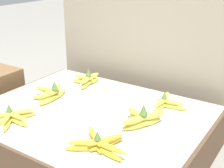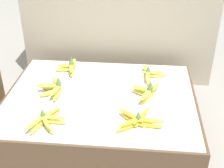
# 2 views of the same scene
# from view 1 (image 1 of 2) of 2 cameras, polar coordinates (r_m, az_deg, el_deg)

# --- Properties ---
(ground_plane) EXTENTS (10.00, 10.00, 0.00)m
(ground_plane) POSITION_cam_1_polar(r_m,az_deg,el_deg) (1.63, -3.73, -12.00)
(ground_plane) COLOR gray
(display_platform) EXTENTS (1.10, 0.86, 0.22)m
(display_platform) POSITION_cam_1_polar(r_m,az_deg,el_deg) (1.57, -3.82, -8.68)
(display_platform) COLOR brown
(display_platform) RESTS_ON ground_plane
(back_vendor_table) EXTENTS (1.36, 0.44, 0.83)m
(back_vendor_table) POSITION_cam_1_polar(r_m,az_deg,el_deg) (2.05, 10.29, 7.65)
(back_vendor_table) COLOR tan
(back_vendor_table) RESTS_ON ground_plane
(banana_bunch_front_left) EXTENTS (0.19, 0.23, 0.09)m
(banana_bunch_front_left) POSITION_cam_1_polar(r_m,az_deg,el_deg) (1.48, -18.08, -5.83)
(banana_bunch_front_left) COLOR #DBCC4C
(banana_bunch_front_left) RESTS_ON display_platform
(banana_bunch_front_midleft) EXTENTS (0.24, 0.20, 0.09)m
(banana_bunch_front_midleft) POSITION_cam_1_polar(r_m,az_deg,el_deg) (1.22, -2.46, -10.83)
(banana_bunch_front_midleft) COLOR gold
(banana_bunch_front_midleft) RESTS_ON display_platform
(banana_bunch_middle_left) EXTENTS (0.16, 0.23, 0.11)m
(banana_bunch_middle_left) POSITION_cam_1_polar(r_m,az_deg,el_deg) (1.67, -11.15, -1.68)
(banana_bunch_middle_left) COLOR gold
(banana_bunch_middle_left) RESTS_ON display_platform
(banana_bunch_middle_midleft) EXTENTS (0.18, 0.21, 0.11)m
(banana_bunch_middle_midleft) POSITION_cam_1_polar(r_m,az_deg,el_deg) (1.38, 5.35, -6.30)
(banana_bunch_middle_midleft) COLOR #DBCC4C
(banana_bunch_middle_midleft) RESTS_ON display_platform
(banana_bunch_back_left) EXTENTS (0.14, 0.20, 0.10)m
(banana_bunch_back_left) POSITION_cam_1_polar(r_m,az_deg,el_deg) (1.83, -4.61, 0.82)
(banana_bunch_back_left) COLOR gold
(banana_bunch_back_left) RESTS_ON display_platform
(banana_bunch_back_midleft) EXTENTS (0.16, 0.23, 0.08)m
(banana_bunch_back_midleft) POSITION_cam_1_polar(r_m,az_deg,el_deg) (1.57, 9.80, -3.38)
(banana_bunch_back_midleft) COLOR #DBCC4C
(banana_bunch_back_midleft) RESTS_ON display_platform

